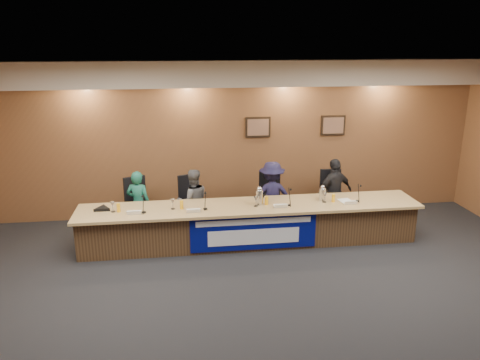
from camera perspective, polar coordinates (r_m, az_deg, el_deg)
The scene contains 39 objects.
floor at distance 6.59m, azimuth 4.56°, elevation -16.19°, with size 10.00×10.00×0.00m, color black.
ceiling at distance 5.55m, azimuth 5.34°, elevation 12.75°, with size 10.00×8.00×0.04m, color silver.
wall_back at distance 9.68m, azimuth -0.19°, elevation 4.98°, with size 10.00×0.04×3.20m, color brown.
soffit at distance 9.25m, azimuth 0.01°, elevation 12.87°, with size 10.00×0.50×0.50m, color beige.
dais_body at distance 8.53m, azimuth 1.23°, elevation -5.49°, with size 6.00×0.80×0.70m, color #49311D.
dais_top at distance 8.35m, azimuth 1.30°, elevation -3.23°, with size 6.10×0.95×0.05m, color tan.
banner at distance 8.14m, azimuth 1.68°, elevation -6.39°, with size 2.20×0.02×0.65m, color #030A66.
banner_text_upper at distance 8.05m, azimuth 1.71°, elevation -5.12°, with size 2.00×0.01×0.10m, color silver.
banner_text_lower at distance 8.16m, azimuth 1.69°, elevation -6.94°, with size 1.60×0.01×0.28m, color silver.
wall_photo_left at distance 9.66m, azimuth 2.20°, elevation 6.45°, with size 0.52×0.04×0.42m, color black.
wall_photo_right at distance 10.06m, azimuth 11.27°, elevation 6.55°, with size 0.52×0.04×0.42m, color black.
panelist_a at distance 8.96m, azimuth -12.26°, elevation -2.83°, with size 0.46×0.30×1.26m, color #185C4B.
panelist_b at distance 8.93m, azimuth -5.75°, elevation -2.61°, with size 0.61×0.48×1.26m, color #545459.
panelist_c at distance 9.09m, azimuth 3.87°, elevation -1.91°, with size 0.87×0.50×1.35m, color #191636.
panelist_d at distance 9.41m, azimuth 11.43°, elevation -1.50°, with size 0.80×0.33×1.37m, color black.
office_chair_a at distance 9.11m, azimuth -12.15°, elevation -3.52°, with size 0.48×0.48×0.08m, color black.
office_chair_b at distance 9.08m, azimuth -5.75°, elevation -3.28°, with size 0.48×0.48×0.08m, color black.
office_chair_c at distance 9.24m, azimuth 3.73°, elevation -2.86°, with size 0.48×0.48×0.08m, color black.
office_chair_d at distance 9.56m, azimuth 11.17°, elevation -2.47°, with size 0.48×0.48×0.08m, color black.
nameplate_a at distance 8.07m, azimuth -12.82°, elevation -3.87°, with size 0.24×0.06×0.09m, color white.
microphone_a at distance 8.14m, azimuth -11.64°, elevation -3.87°, with size 0.07×0.07×0.02m, color black.
juice_glass_a at distance 8.25m, azimuth -14.59°, elevation -3.30°, with size 0.06×0.06×0.15m, color yellow.
water_glass_a at distance 8.27m, azimuth -15.26°, elevation -3.19°, with size 0.08×0.08×0.18m, color silver.
nameplate_b at distance 7.99m, azimuth -5.68°, elevation -3.73°, with size 0.24×0.06×0.09m, color white.
microphone_b at distance 8.15m, azimuth -4.25°, elevation -3.52°, with size 0.07×0.07×0.02m, color black.
juice_glass_b at distance 8.18m, azimuth -7.13°, elevation -3.04°, with size 0.06×0.06×0.15m, color yellow.
water_glass_b at distance 8.20m, azimuth -8.20°, elevation -2.93°, with size 0.08×0.08×0.18m, color silver.
nameplate_c at distance 8.21m, azimuth 5.03°, elevation -3.14°, with size 0.24×0.06×0.09m, color white.
microphone_c at distance 8.36m, azimuth 5.98°, elevation -3.05°, with size 0.07×0.07×0.02m, color black.
juice_glass_c at distance 8.35m, azimuth 3.26°, elevation -2.53°, with size 0.06×0.06×0.15m, color yellow.
water_glass_c at distance 8.25m, azimuth 1.95°, elevation -2.64°, with size 0.08×0.08×0.18m, color silver.
nameplate_d at distance 8.57m, azimuth 13.37°, elevation -2.67°, with size 0.24×0.06×0.09m, color white.
microphone_d at distance 8.78m, azimuth 14.10°, elevation -2.50°, with size 0.07×0.07×0.02m, color black.
juice_glass_d at distance 8.63m, azimuth 11.32°, elevation -2.18°, with size 0.06×0.06×0.15m, color yellow.
water_glass_d at distance 8.59m, azimuth 10.27°, elevation -2.11°, with size 0.08×0.08×0.18m, color silver.
carafe_mid at distance 8.34m, azimuth 2.38°, elevation -2.13°, with size 0.13×0.13×0.26m, color silver.
carafe_right at distance 8.69m, azimuth 10.00°, elevation -1.73°, with size 0.13×0.13×0.22m, color silver.
speakerphone at distance 8.43m, azimuth -16.43°, elevation -3.38°, with size 0.32×0.32×0.05m, color black.
paper_stack at distance 8.74m, azimuth 12.81°, elevation -2.53°, with size 0.22×0.30×0.01m, color white.
Camera 1 is at (-1.24, -5.39, 3.59)m, focal length 35.00 mm.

